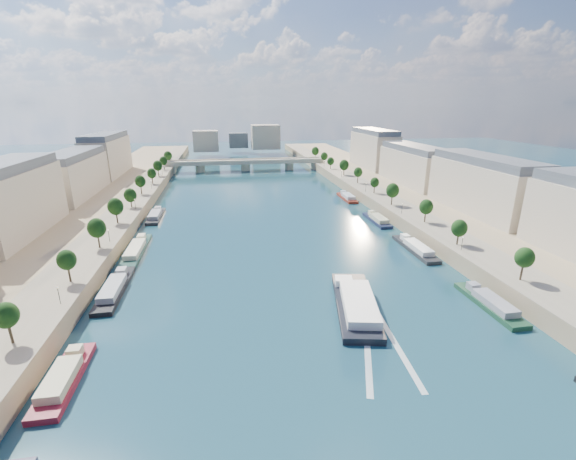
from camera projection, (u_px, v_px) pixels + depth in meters
name	position (u px, v px, depth m)	size (l,w,h in m)	color
ground	(265.00, 222.00, 159.09)	(700.00, 700.00, 0.00)	#0C3538
quay_left	(78.00, 224.00, 146.91)	(44.00, 520.00, 5.00)	#9E8460
quay_right	(427.00, 208.00, 169.69)	(44.00, 520.00, 5.00)	#9E8460
pave_left	(118.00, 216.00, 148.48)	(14.00, 520.00, 0.10)	gray
pave_right	(396.00, 204.00, 166.51)	(14.00, 520.00, 0.10)	gray
trees_left	(123.00, 201.00, 148.96)	(4.80, 268.80, 8.26)	#382B1E
trees_right	(383.00, 187.00, 173.84)	(4.80, 268.80, 8.26)	#382B1E
lamps_left	(124.00, 216.00, 138.97)	(0.36, 200.36, 4.28)	black
lamps_right	(382.00, 196.00, 169.62)	(0.36, 200.36, 4.28)	black
buildings_left	(47.00, 183.00, 151.70)	(16.00, 226.00, 23.20)	#C0AD94
buildings_right	(444.00, 171.00, 178.58)	(16.00, 226.00, 23.20)	#C0AD94
skyline	(242.00, 139.00, 360.42)	(79.00, 42.00, 22.00)	#C0AD94
bridge	(245.00, 164.00, 276.76)	(112.00, 12.00, 8.15)	#C1B79E
tour_barge	(356.00, 304.00, 91.60)	(14.98, 32.14, 4.21)	black
wake	(383.00, 350.00, 76.52)	(12.82, 26.01, 0.04)	silver
moored_barges_left	(116.00, 287.00, 100.79)	(5.00, 157.26, 3.60)	#181B36
moored_barges_right	(419.00, 251.00, 125.17)	(5.00, 169.23, 3.60)	black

